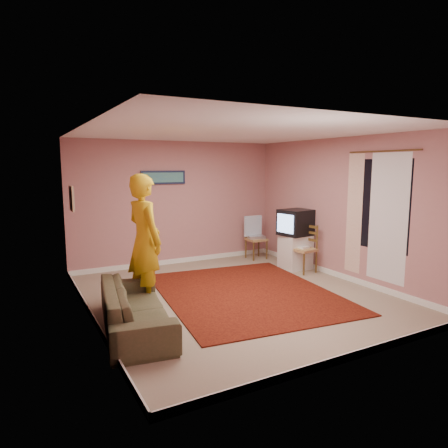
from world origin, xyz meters
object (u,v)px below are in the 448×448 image
tv_cabinet (295,252)px  chair_a (256,234)px  chair_b (304,244)px  person (145,241)px  crt_tv (296,222)px  sofa (135,307)px

tv_cabinet → chair_a: chair_a is taller
chair_a → chair_b: 1.44m
tv_cabinet → chair_b: (-0.04, -0.30, 0.23)m
person → crt_tv: bearing=-90.5°
crt_tv → chair_b: bearing=-104.1°
tv_cabinet → person: 3.47m
chair_a → chair_b: size_ratio=0.96×
chair_a → sofa: size_ratio=0.25×
tv_cabinet → chair_a: bearing=101.2°
crt_tv → person: 3.41m
crt_tv → chair_a: size_ratio=1.38×
sofa → chair_a: bearing=-44.5°
sofa → person: person is taller
tv_cabinet → person: bearing=-169.0°
tv_cabinet → sofa: (-3.75, -1.48, -0.06)m
crt_tv → chair_b: (-0.03, -0.30, -0.38)m
chair_a → person: 3.62m
chair_a → chair_b: (0.18, -1.43, 0.02)m
sofa → person: bearing=-16.7°
tv_cabinet → chair_a: 1.16m
tv_cabinet → chair_b: size_ratio=1.36×
tv_cabinet → chair_b: 0.38m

